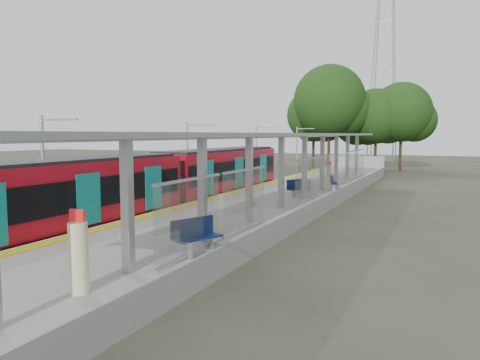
% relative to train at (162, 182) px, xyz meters
% --- Properties ---
extents(ground, '(200.00, 200.00, 0.00)m').
position_rel_train_xyz_m(ground, '(4.50, -13.24, -2.05)').
color(ground, '#474438').
rests_on(ground, ground).
extents(trackbed, '(3.00, 70.00, 0.24)m').
position_rel_train_xyz_m(trackbed, '(-0.00, 6.76, -1.93)').
color(trackbed, '#59544C').
rests_on(trackbed, ground).
extents(platform, '(6.00, 50.00, 1.00)m').
position_rel_train_xyz_m(platform, '(4.50, 6.76, -1.55)').
color(platform, gray).
rests_on(platform, ground).
extents(tactile_strip, '(0.60, 50.00, 0.02)m').
position_rel_train_xyz_m(tactile_strip, '(1.95, 6.76, -1.04)').
color(tactile_strip, yellow).
rests_on(tactile_strip, platform).
extents(end_fence, '(6.00, 0.10, 1.20)m').
position_rel_train_xyz_m(end_fence, '(4.50, 31.71, -0.45)').
color(end_fence, '#9EA0A5').
rests_on(end_fence, platform).
extents(train, '(2.74, 27.60, 3.62)m').
position_rel_train_xyz_m(train, '(0.00, 0.00, 0.00)').
color(train, black).
rests_on(train, ground).
extents(canopy, '(3.27, 38.00, 3.66)m').
position_rel_train_xyz_m(canopy, '(6.11, 2.94, 2.15)').
color(canopy, '#9EA0A5').
rests_on(canopy, platform).
extents(pylon, '(8.00, 4.00, 38.00)m').
position_rel_train_xyz_m(pylon, '(3.50, 59.76, 16.95)').
color(pylon, '#9EA0A5').
rests_on(pylon, ground).
extents(tree_cluster, '(18.65, 13.51, 13.10)m').
position_rel_train_xyz_m(tree_cluster, '(2.31, 39.44, 5.48)').
color(tree_cluster, '#382316').
rests_on(tree_cluster, ground).
extents(catenary_masts, '(2.08, 48.16, 5.40)m').
position_rel_train_xyz_m(catenary_masts, '(-1.72, 5.76, 0.86)').
color(catenary_masts, '#9EA0A5').
rests_on(catenary_masts, ground).
extents(bench_near, '(1.08, 1.63, 1.08)m').
position_rel_train_xyz_m(bench_near, '(7.11, -8.78, -0.49)').
color(bench_near, '#102050').
rests_on(bench_near, platform).
extents(bench_mid, '(0.93, 1.51, 0.99)m').
position_rel_train_xyz_m(bench_mid, '(5.96, 5.03, -0.53)').
color(bench_mid, '#102050').
rests_on(bench_mid, platform).
extents(bench_far, '(0.84, 1.41, 0.92)m').
position_rel_train_xyz_m(bench_far, '(7.12, 9.22, -0.57)').
color(bench_far, '#102050').
rests_on(bench_far, platform).
extents(info_pillar_near, '(0.44, 0.44, 1.93)m').
position_rel_train_xyz_m(info_pillar_near, '(6.50, -13.03, -0.21)').
color(info_pillar_near, beige).
rests_on(info_pillar_near, platform).
extents(info_pillar_far, '(0.39, 0.39, 1.72)m').
position_rel_train_xyz_m(info_pillar_far, '(6.38, 11.07, -0.31)').
color(info_pillar_far, beige).
rests_on(info_pillar_far, platform).
extents(litter_bin, '(0.48, 0.48, 0.85)m').
position_rel_train_xyz_m(litter_bin, '(6.10, 6.81, -0.62)').
color(litter_bin, '#9EA0A5').
rests_on(litter_bin, platform).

